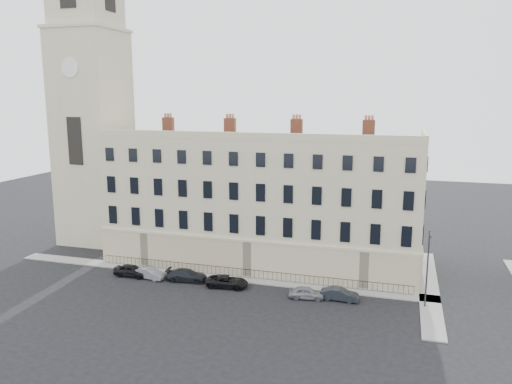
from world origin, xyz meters
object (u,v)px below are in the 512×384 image
Objects in this scene: car_e at (307,293)px; car_f at (340,294)px; car_c at (187,275)px; car_d at (227,281)px; car_a at (131,271)px; streetlamp at (428,266)px; car_b at (149,273)px.

car_e is 3.19m from car_f.
car_c is 1.01× the size of car_d.
streetlamp is (30.72, 0.37, 3.45)m from car_a.
car_f reaches higher than car_b.
car_a is at bearing -178.08° from streetlamp.
streetlamp is at bearing -97.06° from car_c.
car_a is 0.90× the size of car_d.
car_f is at bearing -82.02° from car_b.
car_f is (20.60, -0.06, 0.00)m from car_b.
car_f is 8.66m from streetlamp.
car_d is (8.96, 0.05, 0.00)m from car_b.
car_d is 1.25× the size of car_e.
car_a is at bearing 84.72° from car_d.
streetlamp is (19.54, 0.34, 3.51)m from car_d.
streetlamp is at bearing -89.01° from car_a.
car_b is at bearing 80.67° from car_e.
car_c is at bearing -85.81° from car_a.
car_d is 1.18× the size of car_f.
car_c is 16.37m from car_f.
car_e is 11.63m from streetlamp.
streetlamp is at bearing -85.85° from car_f.
car_b is at bearing 84.85° from car_d.
car_c is at bearing 78.12° from car_e.
car_b is 0.83× the size of car_c.
car_a is at bearing 80.83° from car_e.
car_f is at bearing -89.88° from car_a.
car_c is at bearing 89.17° from car_f.
car_f reaches higher than car_d.
streetlamp is at bearing -81.09° from car_b.
streetlamp reaches higher than car_e.
car_e is (8.49, -0.61, -0.01)m from car_d.
car_b reaches higher than car_e.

